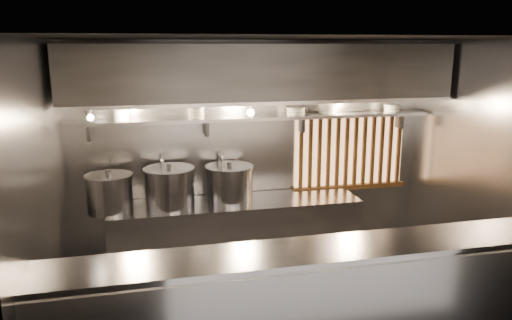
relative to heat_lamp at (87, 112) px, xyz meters
name	(u,v)px	position (x,y,z in m)	size (l,w,h in m)	color
floor	(286,314)	(1.90, -0.85, -2.07)	(4.50, 4.50, 0.00)	black
ceiling	(290,38)	(1.90, -0.85, 0.73)	(4.50, 4.50, 0.00)	black
wall_back	(253,153)	(1.90, 0.65, -0.67)	(4.50, 4.50, 0.00)	gray
wall_left	(42,201)	(-0.35, -0.85, -0.67)	(3.00, 3.00, 0.00)	gray
wall_right	(487,172)	(4.15, -0.85, -0.67)	(3.00, 3.00, 0.00)	gray
serving_counter	(319,311)	(1.90, -1.81, -1.50)	(4.50, 0.56, 1.13)	#9B9BA0
cooking_bench	(236,237)	(1.60, 0.28, -1.62)	(3.00, 0.70, 0.90)	#9B9BA0
bowl_shelf	(256,118)	(1.90, 0.47, -0.19)	(4.40, 0.34, 0.04)	#9B9BA0
exhaust_hood	(261,73)	(1.90, 0.25, 0.36)	(4.40, 0.81, 0.65)	#2D2D30
wood_screen	(350,151)	(3.20, 0.60, -0.69)	(1.56, 0.09, 1.04)	#E9A569
faucet_left	(162,168)	(0.75, 0.52, -0.76)	(0.04, 0.30, 0.50)	silver
faucet_right	(220,165)	(1.45, 0.52, -0.76)	(0.04, 0.30, 0.50)	silver
heat_lamp	(87,112)	(0.00, 0.00, 0.00)	(0.25, 0.35, 0.20)	#9B9BA0
pendant_bulb	(251,112)	(1.80, 0.35, -0.11)	(0.09, 0.09, 0.19)	#2D2D30
stock_pot_left	(110,193)	(0.15, 0.25, -0.95)	(0.62, 0.62, 0.47)	#9B9BA0
stock_pot_mid	(170,187)	(0.82, 0.27, -0.93)	(0.63, 0.63, 0.50)	#9B9BA0
stock_pot_right	(230,183)	(1.53, 0.32, -0.95)	(0.71, 0.71, 0.48)	#9B9BA0
bowl_stack_0	(122,115)	(0.33, 0.47, -0.10)	(0.20, 0.20, 0.13)	white
bowl_stack_1	(196,112)	(1.17, 0.47, -0.10)	(0.20, 0.20, 0.13)	white
bowl_stack_2	(296,111)	(2.39, 0.47, -0.12)	(0.24, 0.24, 0.09)	white
bowl_stack_3	(328,108)	(2.81, 0.47, -0.10)	(0.23, 0.23, 0.13)	white
bowl_stack_4	(392,108)	(3.69, 0.47, -0.12)	(0.21, 0.21, 0.09)	white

